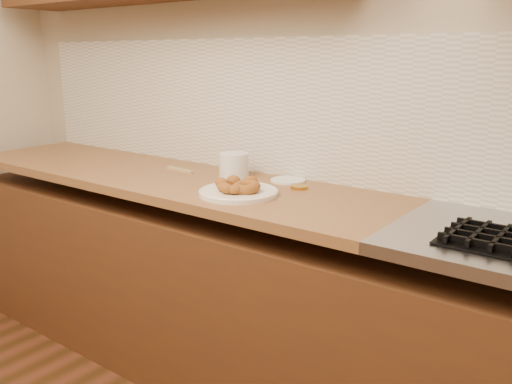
% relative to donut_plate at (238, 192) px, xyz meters
% --- Properties ---
extents(wall_back, '(4.00, 0.02, 2.70)m').
position_rel_donut_plate_xyz_m(wall_back, '(0.12, 0.40, 0.44)').
color(wall_back, '#BAAB91').
rests_on(wall_back, ground).
extents(base_cabinet, '(3.60, 0.60, 0.77)m').
position_rel_donut_plate_xyz_m(base_cabinet, '(0.12, 0.09, -0.52)').
color(base_cabinet, '#4F2A12').
rests_on(base_cabinet, floor).
extents(butcher_block, '(2.30, 0.62, 0.04)m').
position_rel_donut_plate_xyz_m(butcher_block, '(-0.53, 0.09, -0.03)').
color(butcher_block, '#8F5F32').
rests_on(butcher_block, base_cabinet).
extents(backsplash, '(3.60, 0.02, 0.60)m').
position_rel_donut_plate_xyz_m(backsplash, '(0.12, 0.39, 0.29)').
color(backsplash, beige).
rests_on(backsplash, wall_back).
extents(donut_plate, '(0.31, 0.31, 0.02)m').
position_rel_donut_plate_xyz_m(donut_plate, '(0.00, 0.00, 0.00)').
color(donut_plate, silver).
rests_on(donut_plate, butcher_block).
extents(ring_donut, '(0.11, 0.12, 0.05)m').
position_rel_donut_plate_xyz_m(ring_donut, '(0.04, -0.00, 0.03)').
color(ring_donut, '#A0611F').
rests_on(ring_donut, donut_plate).
extents(fried_dough_chunks, '(0.17, 0.21, 0.04)m').
position_rel_donut_plate_xyz_m(fried_dough_chunks, '(-0.03, -0.01, 0.03)').
color(fried_dough_chunks, '#A0611F').
rests_on(fried_dough_chunks, donut_plate).
extents(plastic_tub, '(0.14, 0.14, 0.11)m').
position_rel_donut_plate_xyz_m(plastic_tub, '(-0.21, 0.23, 0.05)').
color(plastic_tub, silver).
rests_on(plastic_tub, butcher_block).
extents(tub_lid, '(0.17, 0.17, 0.01)m').
position_rel_donut_plate_xyz_m(tub_lid, '(0.03, 0.30, -0.00)').
color(tub_lid, silver).
rests_on(tub_lid, butcher_block).
extents(brass_jar_lid, '(0.08, 0.08, 0.01)m').
position_rel_donut_plate_xyz_m(brass_jar_lid, '(0.13, 0.23, -0.00)').
color(brass_jar_lid, '#B88525').
rests_on(brass_jar_lid, butcher_block).
extents(wooden_utensil, '(0.17, 0.04, 0.01)m').
position_rel_donut_plate_xyz_m(wooden_utensil, '(-0.49, 0.18, -0.00)').
color(wooden_utensil, tan).
rests_on(wooden_utensil, butcher_block).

